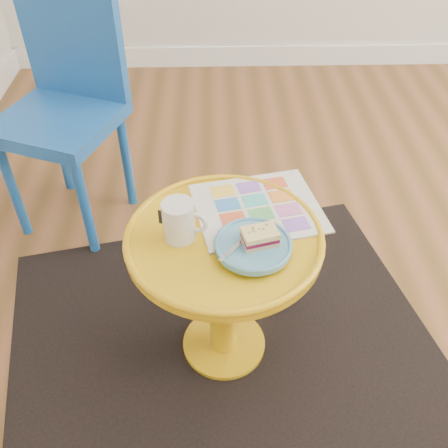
{
  "coord_description": "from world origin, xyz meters",
  "views": [
    {
      "loc": [
        -0.81,
        -0.95,
        1.34
      ],
      "look_at": [
        -0.78,
        -0.04,
        0.52
      ],
      "focal_mm": 40.0,
      "sensor_mm": 36.0,
      "label": 1
    }
  ],
  "objects_px": {
    "newspaper": "(258,208)",
    "mug": "(180,220)",
    "side_table": "(224,272)",
    "plate": "(253,246)",
    "chair": "(66,98)"
  },
  "relations": [
    {
      "from": "newspaper",
      "to": "mug",
      "type": "bearing_deg",
      "value": -165.13
    },
    {
      "from": "side_table",
      "to": "plate",
      "type": "relative_size",
      "value": 2.69
    },
    {
      "from": "side_table",
      "to": "chair",
      "type": "bearing_deg",
      "value": 127.63
    },
    {
      "from": "mug",
      "to": "side_table",
      "type": "bearing_deg",
      "value": 18.36
    },
    {
      "from": "side_table",
      "to": "chair",
      "type": "height_order",
      "value": "chair"
    },
    {
      "from": "chair",
      "to": "mug",
      "type": "distance_m",
      "value": 0.82
    },
    {
      "from": "chair",
      "to": "mug",
      "type": "xyz_separation_m",
      "value": [
        0.43,
        -0.7,
        0.04
      ]
    },
    {
      "from": "newspaper",
      "to": "chair",
      "type": "bearing_deg",
      "value": 124.49
    },
    {
      "from": "chair",
      "to": "mug",
      "type": "height_order",
      "value": "chair"
    },
    {
      "from": "chair",
      "to": "newspaper",
      "type": "relative_size",
      "value": 2.65
    },
    {
      "from": "newspaper",
      "to": "mug",
      "type": "distance_m",
      "value": 0.23
    },
    {
      "from": "chair",
      "to": "newspaper",
      "type": "distance_m",
      "value": 0.87
    },
    {
      "from": "chair",
      "to": "plate",
      "type": "bearing_deg",
      "value": -29.93
    },
    {
      "from": "side_table",
      "to": "plate",
      "type": "xyz_separation_m",
      "value": [
        0.07,
        -0.06,
        0.15
      ]
    },
    {
      "from": "side_table",
      "to": "newspaper",
      "type": "height_order",
      "value": "newspaper"
    }
  ]
}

